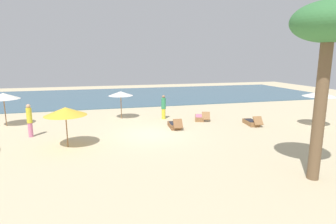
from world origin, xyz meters
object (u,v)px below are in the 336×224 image
at_px(umbrella_2, 320,94).
at_px(person_1, 164,107).
at_px(umbrella_0, 3,96).
at_px(umbrella_3, 121,94).
at_px(person_0, 30,120).
at_px(lounger_1, 251,122).
at_px(lounger_0, 200,118).
at_px(palm_1, 329,30).
at_px(umbrella_4, 65,111).
at_px(lounger_2, 174,125).

relative_size(umbrella_2, person_1, 1.30).
xyz_separation_m(umbrella_0, umbrella_3, (7.61, 0.35, -0.14)).
distance_m(person_0, person_1, 8.89).
bearing_deg(person_0, lounger_1, -3.02).
bearing_deg(umbrella_3, person_1, -17.22).
relative_size(umbrella_0, person_0, 1.16).
distance_m(lounger_0, lounger_1, 3.64).
xyz_separation_m(person_0, palm_1, (11.41, -8.80, 4.38)).
bearing_deg(lounger_1, umbrella_3, 152.80).
bearing_deg(umbrella_4, lounger_2, 20.10).
relative_size(umbrella_3, person_1, 1.14).
xyz_separation_m(umbrella_3, person_0, (-5.49, -3.54, -0.88)).
bearing_deg(umbrella_2, person_1, 152.21).
distance_m(umbrella_4, person_1, 8.14).
bearing_deg(lounger_0, lounger_1, -39.12).
bearing_deg(umbrella_3, umbrella_0, -177.35).
xyz_separation_m(umbrella_0, lounger_1, (15.91, -3.91, -1.83)).
height_order(umbrella_0, umbrella_4, umbrella_0).
height_order(umbrella_2, lounger_1, umbrella_2).
height_order(umbrella_0, umbrella_2, umbrella_2).
bearing_deg(palm_1, lounger_1, 73.56).
distance_m(lounger_2, palm_1, 10.49).
xyz_separation_m(lounger_1, person_0, (-13.79, 0.73, 0.81)).
relative_size(lounger_0, lounger_1, 1.02).
height_order(umbrella_4, lounger_2, umbrella_4).
height_order(umbrella_4, palm_1, palm_1).
xyz_separation_m(lounger_0, palm_1, (0.44, -10.37, 5.20)).
xyz_separation_m(person_0, person_1, (8.50, 2.61, -0.09)).
relative_size(umbrella_3, palm_1, 0.32).
bearing_deg(umbrella_3, umbrella_2, -25.34).
distance_m(umbrella_0, lounger_2, 11.31).
bearing_deg(umbrella_2, person_0, 172.78).
distance_m(umbrella_0, umbrella_2, 20.54).
bearing_deg(lounger_0, palm_1, -87.56).
relative_size(lounger_2, person_0, 0.91).
bearing_deg(person_0, person_1, 17.04).
xyz_separation_m(umbrella_0, person_0, (2.12, -3.19, -1.02)).
distance_m(umbrella_2, lounger_0, 7.98).
bearing_deg(person_1, umbrella_3, 162.78).
relative_size(umbrella_4, lounger_0, 1.16).
xyz_separation_m(umbrella_3, lounger_1, (8.30, -4.27, -1.70)).
distance_m(umbrella_0, umbrella_4, 7.12).
distance_m(umbrella_3, umbrella_4, 6.85).
distance_m(umbrella_3, lounger_1, 9.48).
bearing_deg(umbrella_0, umbrella_3, 2.65).
bearing_deg(lounger_0, lounger_2, -144.74).
bearing_deg(umbrella_2, lounger_0, 150.47).
bearing_deg(umbrella_4, person_0, 131.71).
bearing_deg(umbrella_3, lounger_1, -27.20).
distance_m(umbrella_2, palm_1, 9.63).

